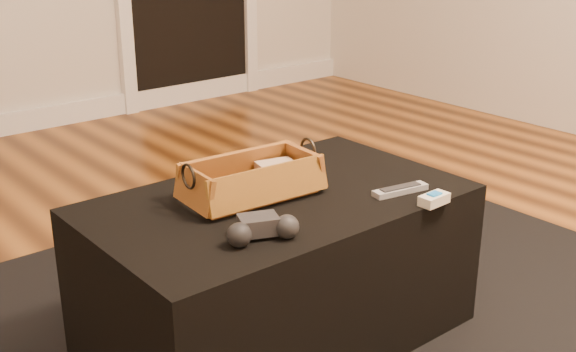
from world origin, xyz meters
TOP-DOWN VIEW (x-y plane):
  - area_rug at (0.01, 0.20)m, footprint 2.60×2.00m
  - ottoman at (0.01, 0.25)m, footprint 1.00×0.60m
  - tv_remote at (-0.06, 0.28)m, footprint 0.20×0.05m
  - cloth_bundle at (0.06, 0.32)m, footprint 0.12×0.09m
  - wicker_basket at (-0.04, 0.30)m, footprint 0.38×0.22m
  - game_controller at (-0.18, 0.07)m, footprint 0.18×0.13m
  - silver_remote at (0.28, 0.07)m, footprint 0.17×0.07m
  - cream_gadget at (0.29, -0.04)m, footprint 0.09×0.05m

SIDE VIEW (x-z plane):
  - area_rug at x=0.01m, z-range 0.00..0.01m
  - ottoman at x=0.01m, z-range 0.01..0.43m
  - silver_remote at x=0.28m, z-range 0.43..0.45m
  - cream_gadget at x=0.29m, z-range 0.43..0.46m
  - tv_remote at x=-0.06m, z-range 0.45..0.47m
  - game_controller at x=-0.18m, z-range 0.43..0.49m
  - cloth_bundle at x=0.06m, z-range 0.45..0.50m
  - wicker_basket at x=-0.04m, z-range 0.41..0.54m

